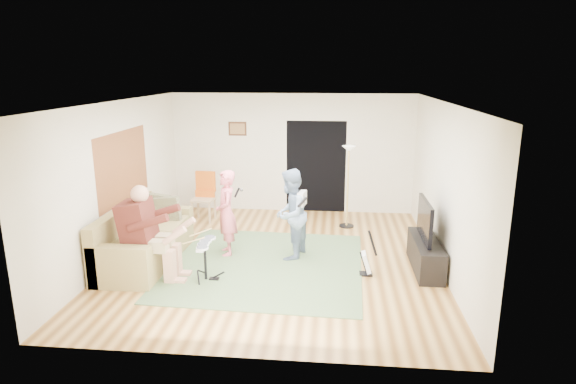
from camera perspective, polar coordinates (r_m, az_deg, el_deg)
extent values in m
plane|color=brown|center=(8.49, -1.36, -7.90)|extent=(6.00, 6.00, 0.00)
plane|color=white|center=(7.88, -1.48, 10.59)|extent=(6.00, 6.00, 0.00)
plane|color=#96562E|center=(8.98, -18.95, 2.88)|extent=(0.00, 2.05, 2.05)
plane|color=black|center=(11.01, 3.34, 2.99)|extent=(2.10, 0.00, 2.10)
cube|color=#3F2314|center=(11.09, -6.01, 7.47)|extent=(0.42, 0.03, 0.32)
cube|color=#4C683F|center=(8.23, -2.59, -8.61)|extent=(3.30, 3.40, 0.02)
cube|color=olive|center=(8.65, -16.36, -6.42)|extent=(0.95, 1.90, 0.47)
cube|color=olive|center=(8.73, -18.92, -4.76)|extent=(0.18, 2.34, 0.95)
cube|color=olive|center=(9.55, -14.07, -3.65)|extent=(0.95, 0.22, 0.67)
cube|color=olive|center=(7.72, -19.32, -8.43)|extent=(0.95, 0.22, 0.67)
cube|color=#511E16|center=(7.81, -17.43, -3.51)|extent=(0.42, 0.55, 0.70)
sphere|color=tan|center=(7.66, -17.18, -0.23)|extent=(0.27, 0.27, 0.27)
cylinder|color=black|center=(7.68, -9.78, -8.14)|extent=(0.04, 0.04, 0.58)
cube|color=white|center=(7.58, -9.87, -6.19)|extent=(0.11, 0.58, 0.03)
imported|color=#E36273|center=(8.52, -7.32, -2.49)|extent=(0.52, 0.64, 1.53)
imported|color=#758CAB|center=(8.29, 0.27, -2.65)|extent=(0.77, 0.89, 1.58)
cube|color=black|center=(7.96, 9.21, -9.55)|extent=(0.21, 0.17, 0.03)
cube|color=white|center=(7.89, 9.27, -8.21)|extent=(0.16, 0.24, 0.32)
cylinder|color=black|center=(7.77, 9.99, -5.98)|extent=(0.17, 0.04, 0.42)
cylinder|color=black|center=(10.23, 6.94, -4.00)|extent=(0.31, 0.31, 0.03)
cylinder|color=tan|center=(10.00, 7.08, 0.43)|extent=(0.04, 0.04, 1.62)
cone|color=white|center=(9.84, 7.22, 5.12)|extent=(0.27, 0.27, 0.11)
cube|color=tan|center=(10.55, -10.01, -0.88)|extent=(0.47, 0.47, 0.04)
cube|color=#D86116|center=(10.66, -9.80, 1.25)|extent=(0.43, 0.11, 0.45)
cube|color=black|center=(8.30, 15.98, -7.16)|extent=(0.40, 1.40, 0.50)
cube|color=black|center=(8.10, 15.93, -3.20)|extent=(0.06, 1.05, 0.64)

